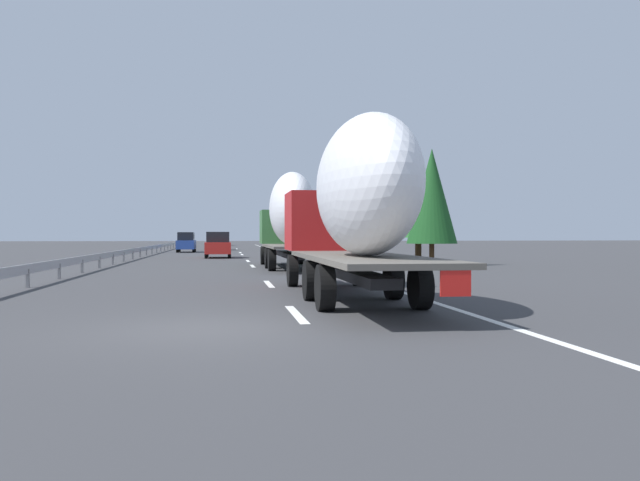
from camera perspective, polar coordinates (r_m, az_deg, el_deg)
name	(u,v)px	position (r m, az deg, el deg)	size (l,w,h in m)	color
ground_plane	(221,256)	(51.97, -8.64, -1.38)	(260.00, 260.00, 0.00)	#38383A
lane_stripe_0	(296,314)	(14.13, -2.08, -6.41)	(3.20, 0.20, 0.01)	white
lane_stripe_1	(269,284)	(22.73, -4.47, -3.79)	(3.20, 0.20, 0.01)	white
lane_stripe_2	(253,266)	(35.80, -5.89, -2.22)	(3.20, 0.20, 0.01)	white
lane_stripe_3	(248,261)	(42.88, -6.29, -1.77)	(3.20, 0.20, 0.01)	white
lane_stripe_4	(242,255)	(56.74, -6.79, -1.22)	(3.20, 0.20, 0.01)	white
lane_stripe_5	(240,253)	(62.86, -6.95, -1.05)	(3.20, 0.20, 0.01)	white
lane_stripe_6	(237,249)	(79.62, -7.24, -0.73)	(3.20, 0.20, 0.01)	white
edge_line_right	(285,254)	(57.21, -3.09, -1.20)	(110.00, 0.20, 0.01)	white
truck_lead	(290,217)	(33.59, -2.65, 2.09)	(12.26, 2.55, 4.81)	#387038
truck_trailing	(355,203)	(16.89, 3.05, 3.27)	(12.97, 2.55, 4.53)	#B21919
car_blue_sedan	(186,242)	(65.29, -11.55, -0.15)	(4.71, 1.74, 1.95)	#28479E
car_black_suv	(221,242)	(74.19, -8.62, -0.12)	(4.05, 1.90, 1.77)	black
car_red_compact	(218,245)	(48.94, -8.86, -0.38)	(4.22, 1.88, 1.92)	red
car_white_van	(222,240)	(104.91, -8.48, 0.08)	(4.12, 1.92, 1.88)	white
road_sign	(310,229)	(49.34, -0.85, 1.03)	(0.10, 0.90, 3.12)	gray
tree_0	(316,214)	(94.56, -0.31, 2.31)	(3.23, 3.23, 7.43)	#472D19
tree_1	(362,207)	(47.42, 3.71, 2.90)	(3.05, 3.05, 5.60)	#472D19
tree_2	(432,196)	(36.55, 9.69, 3.83)	(2.78, 2.78, 6.45)	#472D19
tree_3	(297,222)	(93.93, -1.98, 1.60)	(3.67, 3.67, 5.80)	#472D19
tree_4	(302,212)	(79.46, -1.58, 2.48)	(3.45, 3.45, 7.05)	#472D19
tree_5	(418,204)	(39.42, 8.54, 3.14)	(3.99, 3.99, 5.52)	#472D19
guardrail_median	(146,249)	(55.31, -14.85, -0.68)	(94.00, 0.10, 0.76)	#9EA0A5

